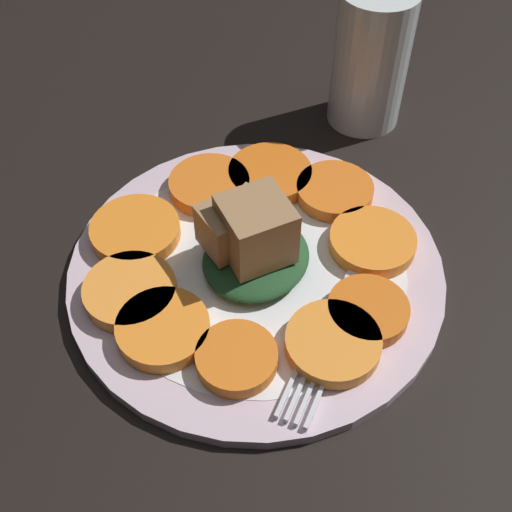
% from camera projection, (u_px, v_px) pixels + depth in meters
% --- Properties ---
extents(table_slab, '(1.20, 1.20, 0.02)m').
position_uv_depth(table_slab, '(256.00, 281.00, 0.51)').
color(table_slab, black).
rests_on(table_slab, ground).
extents(plate, '(0.29, 0.29, 0.01)m').
position_uv_depth(plate, '(256.00, 269.00, 0.50)').
color(plate, silver).
rests_on(plate, table_slab).
extents(carrot_slice_0, '(0.07, 0.07, 0.01)m').
position_uv_depth(carrot_slice_0, '(372.00, 241.00, 0.50)').
color(carrot_slice_0, orange).
rests_on(carrot_slice_0, plate).
extents(carrot_slice_1, '(0.07, 0.07, 0.01)m').
position_uv_depth(carrot_slice_1, '(335.00, 191.00, 0.54)').
color(carrot_slice_1, orange).
rests_on(carrot_slice_1, plate).
extents(carrot_slice_2, '(0.07, 0.07, 0.01)m').
position_uv_depth(carrot_slice_2, '(270.00, 174.00, 0.55)').
color(carrot_slice_2, orange).
rests_on(carrot_slice_2, plate).
extents(carrot_slice_3, '(0.07, 0.07, 0.01)m').
position_uv_depth(carrot_slice_3, '(209.00, 185.00, 0.55)').
color(carrot_slice_3, orange).
rests_on(carrot_slice_3, plate).
extents(carrot_slice_4, '(0.07, 0.07, 0.01)m').
position_uv_depth(carrot_slice_4, '(135.00, 230.00, 0.51)').
color(carrot_slice_4, orange).
rests_on(carrot_slice_4, plate).
extents(carrot_slice_5, '(0.07, 0.07, 0.01)m').
position_uv_depth(carrot_slice_5, '(130.00, 291.00, 0.47)').
color(carrot_slice_5, orange).
rests_on(carrot_slice_5, plate).
extents(carrot_slice_6, '(0.07, 0.07, 0.01)m').
position_uv_depth(carrot_slice_6, '(163.00, 329.00, 0.45)').
color(carrot_slice_6, orange).
rests_on(carrot_slice_6, plate).
extents(carrot_slice_7, '(0.06, 0.06, 0.01)m').
position_uv_depth(carrot_slice_7, '(237.00, 358.00, 0.43)').
color(carrot_slice_7, orange).
rests_on(carrot_slice_7, plate).
extents(carrot_slice_8, '(0.07, 0.07, 0.01)m').
position_uv_depth(carrot_slice_8, '(333.00, 343.00, 0.44)').
color(carrot_slice_8, orange).
rests_on(carrot_slice_8, plate).
extents(carrot_slice_9, '(0.06, 0.06, 0.01)m').
position_uv_depth(carrot_slice_9, '(370.00, 306.00, 0.46)').
color(carrot_slice_9, orange).
rests_on(carrot_slice_9, plate).
extents(center_pile, '(0.09, 0.09, 0.06)m').
position_uv_depth(center_pile, '(251.00, 239.00, 0.48)').
color(center_pile, '#1E4723').
rests_on(center_pile, plate).
extents(fork, '(0.20, 0.04, 0.00)m').
position_uv_depth(fork, '(337.00, 314.00, 0.46)').
color(fork, silver).
rests_on(fork, plate).
extents(water_glass, '(0.07, 0.07, 0.13)m').
position_uv_depth(water_glass, '(371.00, 59.00, 0.58)').
color(water_glass, silver).
rests_on(water_glass, table_slab).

